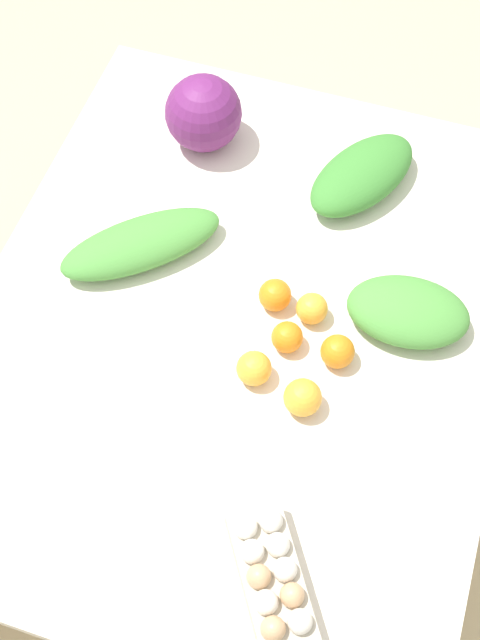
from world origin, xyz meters
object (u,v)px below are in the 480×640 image
Objects in this scene: egg_carton at (271,577)px; orange_4 at (287,337)px; greens_bunch_kale at (362,175)px; orange_3 at (275,295)px; greens_bunch_beet_tops at (408,312)px; orange_5 at (338,352)px; orange_0 at (312,309)px; orange_1 at (303,397)px; cabbage_purple at (203,113)px; orange_2 at (254,368)px; greens_bunch_dandelion at (141,244)px.

orange_4 is (0.47, 0.11, -0.01)m from egg_carton.
greens_bunch_kale is 0.37m from orange_3.
egg_carton is 1.09× the size of greens_bunch_beet_tops.
orange_5 is at bearing -91.01° from orange_4.
orange_1 is at bearing -169.43° from orange_0.
orange_1 is at bearing -145.59° from cabbage_purple.
cabbage_purple is 0.64m from orange_2.
cabbage_purple reaches higher than orange_2.
orange_1 is at bearing 162.56° from orange_5.
cabbage_purple reaches higher than greens_bunch_beet_tops.
greens_bunch_dandelion is at bearing 56.60° from orange_2.
greens_bunch_dandelion is 5.55× the size of orange_4.
orange_2 reaches higher than orange_5.
orange_5 is (-0.47, -0.44, -0.05)m from cabbage_purple.
cabbage_purple is 2.68× the size of orange_0.
greens_bunch_dandelion is at bearing 84.00° from orange_0.
orange_5 is (-0.08, -0.08, 0.00)m from orange_0.
orange_5 is at bearing -59.02° from orange_2.
orange_2 is 1.03× the size of orange_3.
greens_bunch_beet_tops is at bearing -121.75° from cabbage_purple.
orange_3 is (0.55, 0.16, -0.01)m from egg_carton.
orange_1 is 0.11m from orange_2.
orange_0 is at bearing 104.26° from greens_bunch_beet_tops.
orange_1 is at bearing -150.43° from orange_3.
orange_2 is at bearing 171.14° from greens_bunch_kale.
orange_3 is (-0.38, -0.29, -0.05)m from cabbage_purple.
greens_bunch_beet_tops reaches higher than orange_0.
orange_3 is at bearing -16.56° from egg_carton.
egg_carton reaches higher than greens_bunch_beet_tops.
egg_carton is at bearing -172.87° from orange_1.
greens_bunch_dandelion is (-0.35, 0.02, -0.05)m from cabbage_purple.
orange_2 is (-0.22, 0.26, -0.01)m from greens_bunch_beet_tops.
greens_bunch_kale reaches higher than orange_2.
greens_bunch_beet_tops is 3.56× the size of orange_2.
orange_2 is at bearing 157.42° from orange_0.
orange_4 is at bearing -144.23° from cabbage_purple.
orange_4 is at bearing 28.71° from orange_1.
greens_bunch_kale is at bearing -8.86° from orange_2.
greens_bunch_kale is at bearing -28.51° from egg_carton.
greens_bunch_dandelion is at bearing 90.67° from greens_bunch_beet_tops.
orange_1 is (-0.59, -0.41, -0.05)m from cabbage_purple.
orange_1 is 0.24m from orange_3.
greens_bunch_kale is (0.91, 0.07, 0.00)m from egg_carton.
orange_5 is (-0.12, -0.46, -0.00)m from greens_bunch_dandelion.
egg_carton is 0.47m from orange_5.
orange_0 is at bearing -19.98° from orange_4.
greens_bunch_kale is 0.45m from orange_5.
greens_bunch_kale is (0.32, -0.40, 0.01)m from greens_bunch_dandelion.
orange_0 is 0.18m from orange_2.
egg_carton is at bearing -154.45° from cabbage_purple.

